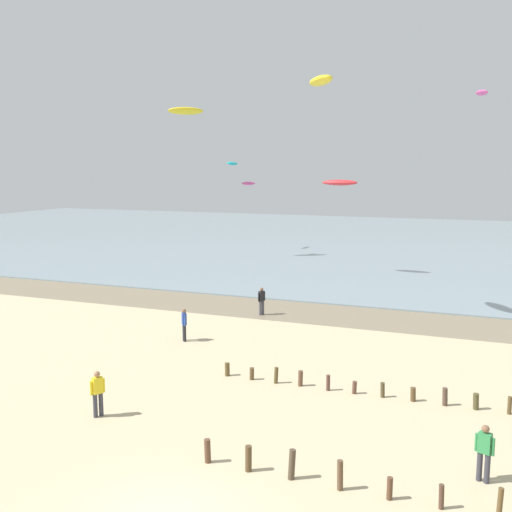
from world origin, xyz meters
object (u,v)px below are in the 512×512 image
object	(u,v)px
person_mid_beach	(262,300)
kite_aloft_0	(249,183)
person_trailing_behind	(98,392)
kite_aloft_3	(321,81)
person_nearest_camera	(184,324)
kite_aloft_7	(340,183)
person_by_waterline	(484,452)
kite_aloft_5	(232,163)
kite_aloft_6	(482,93)
kite_aloft_4	(186,111)

from	to	relation	value
person_mid_beach	kite_aloft_0	size ratio (longest dim) A/B	0.88
person_trailing_behind	kite_aloft_3	size ratio (longest dim) A/B	0.55
person_nearest_camera	kite_aloft_3	xyz separation A→B (m)	(5.09, 7.44, 12.94)
person_trailing_behind	kite_aloft_7	bearing A→B (deg)	87.61
person_trailing_behind	kite_aloft_7	distance (m)	32.28
person_nearest_camera	person_by_waterline	bearing A→B (deg)	-32.79
kite_aloft_5	kite_aloft_6	xyz separation A→B (m)	(24.81, -8.75, 5.29)
person_trailing_behind	kite_aloft_5	size ratio (longest dim) A/B	0.86
person_nearest_camera	kite_aloft_7	xyz separation A→B (m)	(2.91, 21.91, 6.80)
kite_aloft_0	kite_aloft_5	world-z (taller)	kite_aloft_5
person_mid_beach	kite_aloft_4	world-z (taller)	kite_aloft_4
person_by_waterline	kite_aloft_7	size ratio (longest dim) A/B	0.57
person_mid_beach	kite_aloft_5	bearing A→B (deg)	116.85
kite_aloft_4	kite_aloft_6	xyz separation A→B (m)	(26.43, -1.37, 0.38)
kite_aloft_0	person_by_waterline	bearing A→B (deg)	49.28
person_by_waterline	kite_aloft_7	xyz separation A→B (m)	(-11.73, 31.34, 6.80)
person_by_waterline	kite_aloft_5	world-z (taller)	kite_aloft_5
kite_aloft_5	kite_aloft_6	bearing A→B (deg)	77.52
person_nearest_camera	person_trailing_behind	xyz separation A→B (m)	(1.59, -9.62, 0.00)
person_trailing_behind	kite_aloft_5	world-z (taller)	kite_aloft_5
kite_aloft_0	person_nearest_camera	bearing A→B (deg)	34.02
kite_aloft_7	person_trailing_behind	bearing A→B (deg)	91.81
kite_aloft_4	kite_aloft_7	distance (m)	17.45
person_by_waterline	kite_aloft_7	distance (m)	34.15
person_mid_beach	person_trailing_behind	xyz separation A→B (m)	(-0.20, -16.27, 0.00)
kite_aloft_3	kite_aloft_4	distance (m)	25.26
person_by_waterline	kite_aloft_4	bearing A→B (deg)	128.57
person_by_waterline	kite_aloft_5	distance (m)	50.06
person_mid_beach	person_nearest_camera	bearing A→B (deg)	-105.07
kite_aloft_3	person_trailing_behind	bearing A→B (deg)	136.67
person_by_waterline	kite_aloft_3	bearing A→B (deg)	119.52
person_by_waterline	person_trailing_behind	world-z (taller)	same
person_mid_beach	kite_aloft_3	xyz separation A→B (m)	(3.30, 0.79, 12.94)
kite_aloft_6	kite_aloft_3	bearing A→B (deg)	-49.98
kite_aloft_4	kite_aloft_6	distance (m)	26.47
kite_aloft_6	person_by_waterline	bearing A→B (deg)	-20.76
kite_aloft_3	kite_aloft_7	distance (m)	15.86
kite_aloft_3	kite_aloft_5	distance (m)	30.30
person_trailing_behind	person_mid_beach	bearing A→B (deg)	89.31
kite_aloft_3	kite_aloft_6	size ratio (longest dim) A/B	1.64
person_by_waterline	kite_aloft_4	world-z (taller)	kite_aloft_4
person_mid_beach	person_by_waterline	distance (m)	20.59
kite_aloft_7	kite_aloft_5	bearing A→B (deg)	-32.55
person_nearest_camera	kite_aloft_7	bearing A→B (deg)	82.43
person_by_waterline	person_trailing_behind	size ratio (longest dim) A/B	1.00
person_nearest_camera	kite_aloft_0	world-z (taller)	kite_aloft_0
person_mid_beach	kite_aloft_5	distance (m)	30.21
person_by_waterline	person_trailing_behind	bearing A→B (deg)	-179.19
kite_aloft_7	person_nearest_camera	bearing A→B (deg)	86.63
kite_aloft_0	kite_aloft_5	bearing A→B (deg)	-120.31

